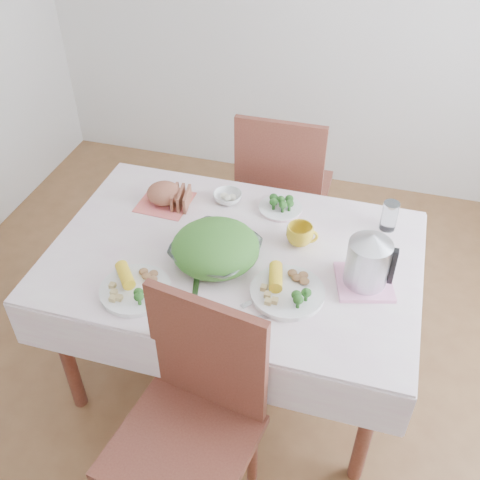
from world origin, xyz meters
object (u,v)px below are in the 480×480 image
(chair_near, at_px, (183,451))
(electric_kettle, at_px, (368,260))
(chair_far, at_px, (284,196))
(dinner_plate_left, at_px, (135,290))
(salad_bowl, at_px, (216,252))
(yellow_mug, at_px, (300,235))
(dinner_plate_right, at_px, (287,293))
(dining_table, at_px, (235,317))

(chair_near, bearing_deg, electric_kettle, 63.48)
(chair_near, distance_m, chair_far, 1.59)
(dinner_plate_left, bearing_deg, salad_bowl, 47.47)
(dinner_plate_left, distance_m, yellow_mug, 0.71)
(dinner_plate_right, bearing_deg, dinner_plate_left, -165.30)
(dining_table, height_order, dinner_plate_right, dinner_plate_right)
(chair_near, bearing_deg, dinner_plate_left, 137.62)
(salad_bowl, xyz_separation_m, dinner_plate_left, (-0.24, -0.26, -0.03))
(dinner_plate_right, bearing_deg, salad_bowl, 160.61)
(dining_table, relative_size, dinner_plate_left, 5.16)
(electric_kettle, bearing_deg, yellow_mug, 170.37)
(chair_near, distance_m, salad_bowl, 0.75)
(dining_table, xyz_separation_m, chair_far, (0.04, 0.86, 0.09))
(electric_kettle, bearing_deg, dinner_plate_left, -140.27)
(chair_far, xyz_separation_m, dinner_plate_right, (0.22, -1.03, 0.31))
(chair_near, height_order, dinner_plate_left, chair_near)
(chair_far, height_order, electric_kettle, electric_kettle)
(dinner_plate_left, bearing_deg, yellow_mug, 40.08)
(chair_near, xyz_separation_m, dinner_plate_left, (-0.32, 0.41, 0.31))
(yellow_mug, bearing_deg, dinner_plate_right, -86.95)
(salad_bowl, bearing_deg, chair_near, -82.78)
(chair_near, bearing_deg, chair_far, 99.15)
(chair_near, distance_m, yellow_mug, 0.95)
(salad_bowl, height_order, dinner_plate_left, salad_bowl)
(dinner_plate_right, relative_size, electric_kettle, 1.24)
(dining_table, distance_m, chair_near, 0.73)
(dinner_plate_right, height_order, yellow_mug, yellow_mug)
(salad_bowl, bearing_deg, yellow_mug, 32.90)
(dinner_plate_left, relative_size, yellow_mug, 2.39)
(chair_near, bearing_deg, dining_table, 101.58)
(dinner_plate_right, bearing_deg, electric_kettle, 27.26)
(chair_near, height_order, dinner_plate_right, chair_near)
(electric_kettle, bearing_deg, dining_table, -162.84)
(chair_near, height_order, salad_bowl, chair_near)
(dinner_plate_left, relative_size, electric_kettle, 1.18)
(dining_table, height_order, chair_far, chair_far)
(dining_table, distance_m, yellow_mug, 0.51)
(chair_near, xyz_separation_m, salad_bowl, (-0.08, 0.67, 0.34))
(salad_bowl, distance_m, dinner_plate_left, 0.35)
(salad_bowl, relative_size, dinner_plate_left, 1.23)
(dinner_plate_left, bearing_deg, dinner_plate_right, 14.70)
(yellow_mug, bearing_deg, salad_bowl, -147.10)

